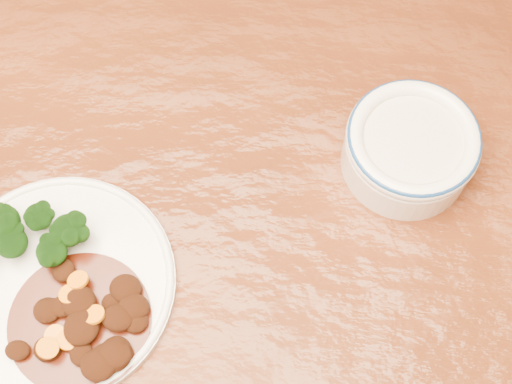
# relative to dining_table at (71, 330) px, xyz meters

# --- Properties ---
(dining_table) EXTENTS (1.59, 1.06, 0.75)m
(dining_table) POSITION_rel_dining_table_xyz_m (0.00, 0.00, 0.00)
(dining_table) COLOR #5F2A10
(dining_table) RESTS_ON ground
(dinner_plate) EXTENTS (0.24, 0.24, 0.01)m
(dinner_plate) POSITION_rel_dining_table_xyz_m (0.00, 0.03, 0.09)
(dinner_plate) COLOR silver
(dinner_plate) RESTS_ON dining_table
(broccoli_florets) EXTENTS (0.12, 0.08, 0.04)m
(broccoli_florets) POSITION_rel_dining_table_xyz_m (-0.04, 0.06, 0.11)
(broccoli_florets) COLOR #648846
(broccoli_florets) RESTS_ON dinner_plate
(mince_stew) EXTENTS (0.14, 0.14, 0.03)m
(mince_stew) POSITION_rel_dining_table_xyz_m (0.05, -0.01, 0.10)
(mince_stew) COLOR #461207
(mince_stew) RESTS_ON dinner_plate
(dip_bowl) EXTENTS (0.14, 0.14, 0.06)m
(dip_bowl) POSITION_rel_dining_table_xyz_m (0.34, 0.22, 0.11)
(dip_bowl) COLOR white
(dip_bowl) RESTS_ON dining_table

